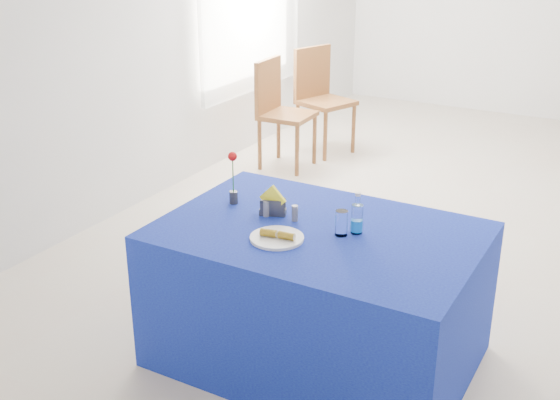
% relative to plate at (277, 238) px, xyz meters
% --- Properties ---
extents(floor, '(7.00, 7.00, 0.00)m').
position_rel_plate_xyz_m(floor, '(0.34, 2.37, -0.77)').
color(floor, beige).
rests_on(floor, ground).
extents(plate, '(0.27, 0.27, 0.01)m').
position_rel_plate_xyz_m(plate, '(0.00, 0.00, 0.00)').
color(plate, silver).
rests_on(plate, blue_table).
extents(drinking_glass, '(0.06, 0.06, 0.13)m').
position_rel_plate_xyz_m(drinking_glass, '(0.25, 0.20, 0.06)').
color(drinking_glass, white).
rests_on(drinking_glass, blue_table).
extents(salt_shaker, '(0.03, 0.03, 0.08)m').
position_rel_plate_xyz_m(salt_shaker, '(-0.19, 0.22, 0.04)').
color(salt_shaker, gray).
rests_on(salt_shaker, blue_table).
extents(pepper_shaker, '(0.03, 0.03, 0.08)m').
position_rel_plate_xyz_m(pepper_shaker, '(-0.03, 0.24, 0.04)').
color(pepper_shaker, slate).
rests_on(pepper_shaker, blue_table).
extents(blue_table, '(1.60, 1.10, 0.76)m').
position_rel_plate_xyz_m(blue_table, '(0.13, 0.21, -0.39)').
color(blue_table, '#0F158C').
rests_on(blue_table, floor).
extents(water_bottle, '(0.06, 0.06, 0.21)m').
position_rel_plate_xyz_m(water_bottle, '(0.31, 0.26, 0.06)').
color(water_bottle, silver).
rests_on(water_bottle, blue_table).
extents(napkin_holder, '(0.16, 0.10, 0.17)m').
position_rel_plate_xyz_m(napkin_holder, '(-0.17, 0.25, 0.04)').
color(napkin_holder, '#37383C').
rests_on(napkin_holder, blue_table).
extents(rose_vase, '(0.05, 0.05, 0.30)m').
position_rel_plate_xyz_m(rose_vase, '(-0.44, 0.29, 0.14)').
color(rose_vase, '#26272C').
rests_on(rose_vase, blue_table).
extents(chair_win_a, '(0.47, 0.47, 1.01)m').
position_rel_plate_xyz_m(chair_win_a, '(-1.60, 2.86, -0.18)').
color(chair_win_a, brown).
rests_on(chair_win_a, floor).
extents(chair_win_b, '(0.59, 0.59, 1.03)m').
position_rel_plate_xyz_m(chair_win_b, '(-1.48, 3.48, -0.17)').
color(chair_win_b, brown).
rests_on(chair_win_b, floor).
extents(banana_pieces, '(0.18, 0.06, 0.04)m').
position_rel_plate_xyz_m(banana_pieces, '(0.01, -0.01, 0.03)').
color(banana_pieces, yellow).
rests_on(banana_pieces, plate).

